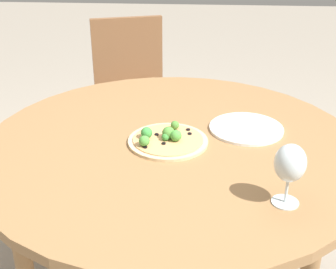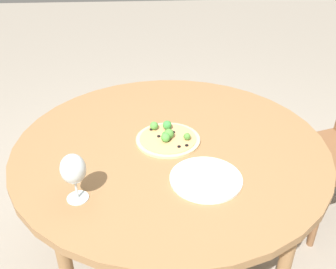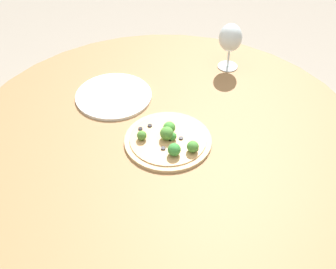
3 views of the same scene
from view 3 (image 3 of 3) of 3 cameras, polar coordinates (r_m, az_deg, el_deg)
The scene contains 5 objects.
ground_plane at distance 1.99m, azimuth -0.38°, elevation -15.97°, with size 12.00×12.00×0.00m, color gray.
dining_table at distance 1.48m, azimuth -0.49°, elevation -2.23°, with size 1.29×1.29×0.71m.
pizza at distance 1.42m, azimuth 0.08°, elevation -0.64°, with size 0.27×0.27×0.06m.
wine_glass at distance 1.71m, azimuth 7.61°, elevation 11.52°, with size 0.08×0.08×0.18m.
plate_near at distance 1.62m, azimuth -6.65°, elevation 4.70°, with size 0.26×0.26×0.01m.
Camera 3 is at (0.28, 1.03, 1.69)m, focal length 50.00 mm.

